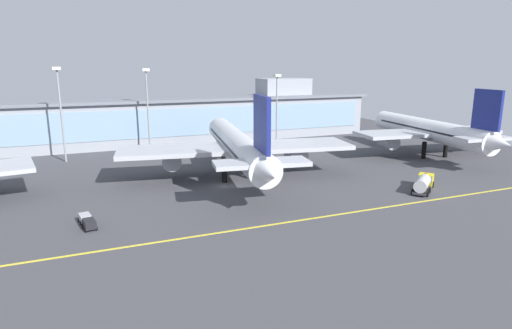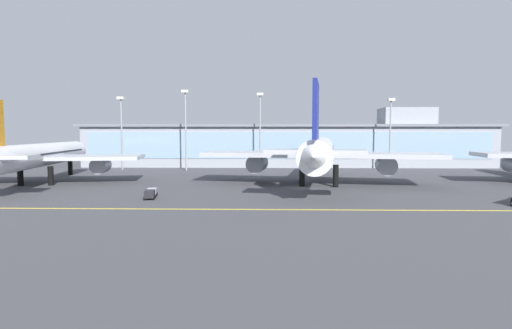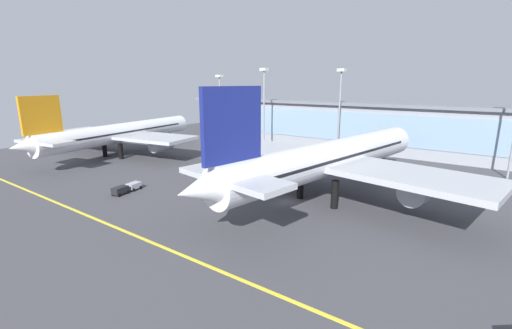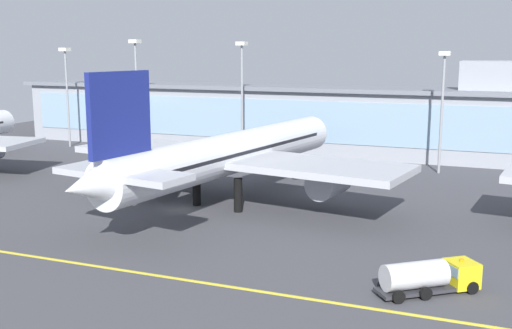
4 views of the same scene
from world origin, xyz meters
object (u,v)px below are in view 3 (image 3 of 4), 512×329
(airliner_near_left, at_px, (121,133))
(apron_light_mast_east, at_px, (264,96))
(apron_light_mast_centre, at_px, (340,99))
(apron_light_mast_west, at_px, (220,97))
(airliner_near_right, at_px, (330,159))
(baggage_tug_near, at_px, (126,188))

(airliner_near_left, relative_size, apron_light_mast_east, 2.42)
(airliner_near_left, distance_m, apron_light_mast_centre, 56.84)
(apron_light_mast_centre, bearing_deg, airliner_near_left, -143.42)
(apron_light_mast_west, bearing_deg, apron_light_mast_centre, 1.43)
(airliner_near_left, distance_m, apron_light_mast_east, 39.29)
(airliner_near_right, height_order, baggage_tug_near, airliner_near_right)
(airliner_near_right, xyz_separation_m, baggage_tug_near, (-29.72, -17.85, -5.89))
(airliner_near_left, xyz_separation_m, apron_light_mast_east, (24.43, 29.45, 8.94))
(baggage_tug_near, xyz_separation_m, apron_light_mast_east, (-3.68, 47.38, 14.01))
(airliner_near_left, distance_m, airliner_near_right, 57.83)
(baggage_tug_near, height_order, apron_light_mast_west, apron_light_mast_west)
(apron_light_mast_east, bearing_deg, apron_light_mast_centre, 11.02)
(airliner_near_right, bearing_deg, airliner_near_left, 99.17)
(airliner_near_right, relative_size, baggage_tug_near, 9.93)
(airliner_near_left, bearing_deg, baggage_tug_near, -131.49)
(baggage_tug_near, height_order, apron_light_mast_centre, apron_light_mast_centre)
(airliner_near_right, bearing_deg, apron_light_mast_centre, 29.99)
(baggage_tug_near, distance_m, apron_light_mast_west, 56.88)
(airliner_near_left, relative_size, apron_light_mast_west, 2.59)
(baggage_tug_near, relative_size, apron_light_mast_east, 0.26)
(apron_light_mast_west, distance_m, apron_light_mast_east, 19.42)
(airliner_near_left, distance_m, apron_light_mast_west, 33.88)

